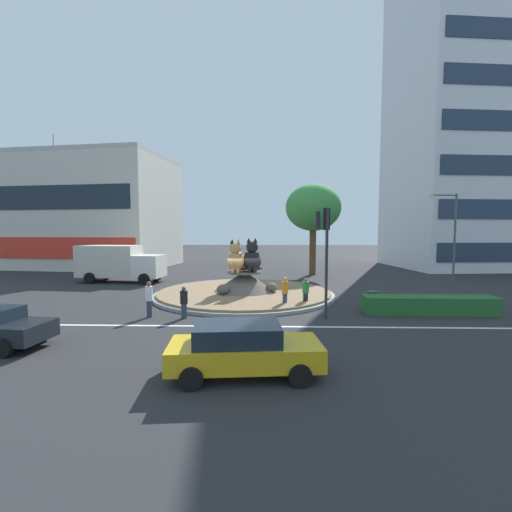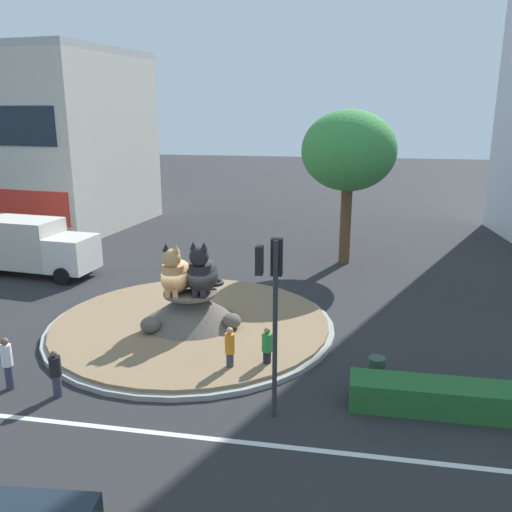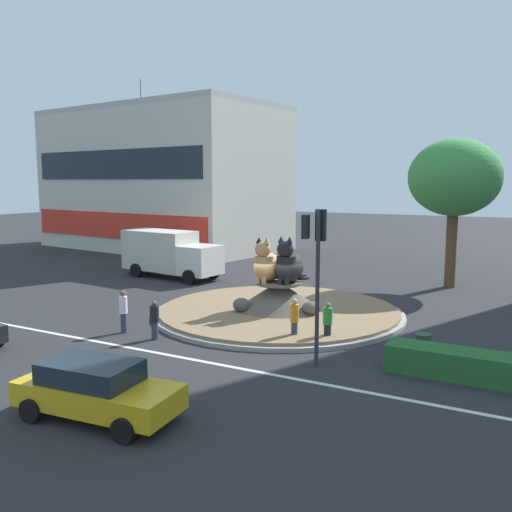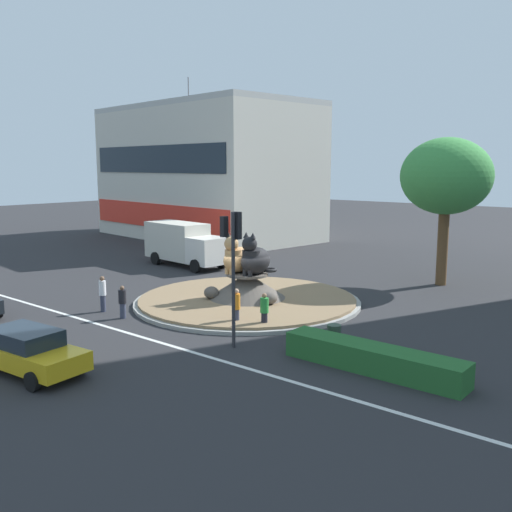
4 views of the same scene
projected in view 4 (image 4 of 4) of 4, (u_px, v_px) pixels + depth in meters
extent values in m
plane|color=#28282B|center=(247.00, 303.00, 29.53)|extent=(160.00, 160.00, 0.00)
cube|color=silver|center=(135.00, 335.00, 23.97)|extent=(112.00, 0.20, 0.01)
cylinder|color=gray|center=(247.00, 301.00, 29.52)|extent=(11.67, 11.67, 0.18)
cylinder|color=#846B4C|center=(247.00, 298.00, 29.49)|extent=(11.21, 11.21, 0.13)
cone|color=#564F47|center=(247.00, 285.00, 29.38)|extent=(3.94, 3.94, 1.27)
cylinder|color=#564F47|center=(247.00, 274.00, 29.29)|extent=(2.17, 2.17, 0.12)
ellipsoid|color=#564F47|center=(270.00, 298.00, 28.00)|extent=(0.75, 0.82, 0.60)
ellipsoid|color=#564F47|center=(254.00, 288.00, 30.75)|extent=(0.55, 0.40, 0.44)
ellipsoid|color=#564F47|center=(211.00, 293.00, 29.12)|extent=(0.80, 0.75, 0.64)
ellipsoid|color=tan|center=(238.00, 260.00, 29.40)|extent=(1.20, 1.86, 1.34)
cylinder|color=tan|center=(233.00, 258.00, 29.10)|extent=(0.88, 0.88, 0.84)
sphere|color=tan|center=(231.00, 244.00, 28.88)|extent=(0.74, 0.74, 0.74)
torus|color=tan|center=(252.00, 269.00, 29.86)|extent=(0.95, 0.95, 0.17)
cone|color=tan|center=(234.00, 236.00, 28.68)|extent=(0.31, 0.31, 0.30)
cone|color=black|center=(228.00, 235.00, 28.94)|extent=(0.31, 0.31, 0.30)
cylinder|color=tan|center=(232.00, 271.00, 28.88)|extent=(0.23, 0.23, 0.33)
cylinder|color=tan|center=(227.00, 271.00, 29.07)|extent=(0.23, 0.23, 0.33)
ellipsoid|color=black|center=(256.00, 261.00, 28.91)|extent=(1.32, 1.97, 1.39)
cylinder|color=black|center=(251.00, 259.00, 28.58)|extent=(0.95, 0.95, 0.87)
sphere|color=black|center=(250.00, 244.00, 28.35)|extent=(0.76, 0.76, 0.76)
torus|color=black|center=(270.00, 270.00, 29.43)|extent=(0.82, 0.82, 0.17)
cone|color=black|center=(253.00, 236.00, 28.16)|extent=(0.33, 0.33, 0.31)
cone|color=black|center=(246.00, 235.00, 28.41)|extent=(0.33, 0.33, 0.31)
cylinder|color=black|center=(250.00, 273.00, 28.35)|extent=(0.24, 0.24, 0.35)
cylinder|color=black|center=(245.00, 273.00, 28.53)|extent=(0.24, 0.24, 0.35)
cylinder|color=#2D2D33|center=(233.00, 281.00, 21.94)|extent=(0.14, 0.14, 5.32)
cube|color=black|center=(237.00, 226.00, 21.78)|extent=(0.32, 0.25, 1.05)
sphere|color=#360606|center=(238.00, 217.00, 21.79)|extent=(0.18, 0.18, 0.18)
sphere|color=orange|center=(238.00, 225.00, 21.84)|extent=(0.18, 0.18, 0.18)
sphere|color=black|center=(238.00, 234.00, 21.89)|extent=(0.18, 0.18, 0.18)
cube|color=black|center=(224.00, 227.00, 21.89)|extent=(0.20, 0.28, 0.80)
cube|color=beige|center=(206.00, 175.00, 56.02)|extent=(23.30, 14.41, 12.30)
cube|color=red|center=(156.00, 216.00, 52.59)|extent=(20.97, 2.76, 2.21)
cube|color=#19232D|center=(154.00, 159.00, 51.79)|extent=(20.09, 2.61, 2.46)
cube|color=#B2B2AD|center=(205.00, 108.00, 55.01)|extent=(23.30, 14.41, 0.50)
cylinder|color=#4C4C51|center=(188.00, 92.00, 57.09)|extent=(0.10, 0.10, 3.01)
cube|color=#235B28|center=(373.00, 359.00, 19.72)|extent=(6.61, 1.20, 0.90)
cylinder|color=brown|center=(442.00, 249.00, 33.75)|extent=(0.63, 0.63, 4.35)
ellipsoid|color=#3D8E42|center=(446.00, 176.00, 33.07)|extent=(5.26, 5.26, 4.47)
cylinder|color=#33384C|center=(103.00, 303.00, 27.76)|extent=(0.25, 0.25, 0.82)
cylinder|color=silver|center=(102.00, 288.00, 27.63)|extent=(0.34, 0.34, 0.71)
sphere|color=brown|center=(102.00, 279.00, 27.56)|extent=(0.24, 0.24, 0.24)
cylinder|color=black|center=(264.00, 321.00, 24.80)|extent=(0.28, 0.28, 0.74)
cylinder|color=#288C38|center=(264.00, 305.00, 24.69)|extent=(0.37, 0.37, 0.65)
sphere|color=#936B4C|center=(264.00, 296.00, 24.62)|extent=(0.21, 0.21, 0.21)
cylinder|color=#33384C|center=(237.00, 318.00, 25.17)|extent=(0.25, 0.25, 0.80)
cylinder|color=orange|center=(236.00, 301.00, 25.05)|extent=(0.34, 0.34, 0.69)
sphere|color=tan|center=(236.00, 291.00, 24.98)|extent=(0.23, 0.23, 0.23)
cylinder|color=#33384C|center=(123.00, 311.00, 26.54)|extent=(0.27, 0.27, 0.72)
cylinder|color=black|center=(122.00, 297.00, 26.43)|extent=(0.36, 0.36, 0.63)
sphere|color=brown|center=(122.00, 288.00, 26.37)|extent=(0.21, 0.21, 0.21)
cube|color=gold|center=(29.00, 355.00, 19.47)|extent=(4.58, 2.21, 0.66)
cube|color=#19232D|center=(24.00, 337.00, 19.50)|extent=(2.62, 1.82, 0.56)
cylinder|color=black|center=(79.00, 365.00, 19.44)|extent=(0.66, 0.28, 0.64)
cylinder|color=black|center=(32.00, 382.00, 17.97)|extent=(0.66, 0.28, 0.64)
cylinder|color=black|center=(28.00, 350.00, 21.07)|extent=(0.66, 0.28, 0.64)
cube|color=silver|center=(208.00, 251.00, 38.47)|extent=(2.31, 2.50, 1.81)
cube|color=beige|center=(177.00, 240.00, 40.86)|extent=(5.07, 2.78, 2.58)
cylinder|color=black|center=(222.00, 262.00, 39.36)|extent=(0.93, 0.39, 0.90)
cylinder|color=black|center=(195.00, 266.00, 37.77)|extent=(0.93, 0.39, 0.90)
cylinder|color=black|center=(181.00, 255.00, 42.59)|extent=(0.93, 0.39, 0.90)
cylinder|color=black|center=(156.00, 258.00, 41.00)|extent=(0.93, 0.39, 0.90)
cylinder|color=#2D4233|center=(334.00, 336.00, 22.34)|extent=(0.56, 0.56, 0.90)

